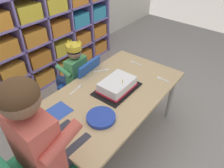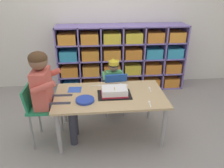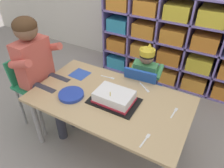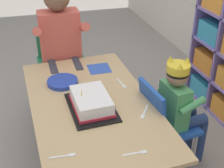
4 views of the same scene
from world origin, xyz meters
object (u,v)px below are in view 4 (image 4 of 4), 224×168
birthday_cake_on_tray (91,102)px  fork_beside_plate_stack (64,156)px  child_with_crown (180,102)px  fork_scattered_mid_table (122,84)px  activity_table (92,110)px  fork_by_napkin (137,153)px  classroom_chair_adult_side (61,61)px  paper_plate_stack (63,82)px  classroom_chair_blue (163,122)px  fork_at_table_front_edge (144,112)px  adult_helper_seated (61,41)px  fork_near_cake_tray (55,68)px

birthday_cake_on_tray → fork_beside_plate_stack: 0.42m
child_with_crown → fork_beside_plate_stack: bearing=106.6°
fork_scattered_mid_table → activity_table: bearing=115.7°
fork_by_napkin → birthday_cake_on_tray: bearing=-72.0°
activity_table → fork_by_napkin: bearing=10.8°
classroom_chair_adult_side → fork_scattered_mid_table: size_ratio=5.33×
classroom_chair_adult_side → paper_plate_stack: (0.50, -0.08, 0.09)m
fork_by_napkin → fork_scattered_mid_table: same height
classroom_chair_blue → fork_at_table_front_edge: (0.09, -0.18, 0.18)m
fork_by_napkin → fork_scattered_mid_table: (-0.64, 0.15, 0.00)m
classroom_chair_blue → classroom_chair_adult_side: 1.01m
classroom_chair_adult_side → fork_at_table_front_edge: (0.97, 0.31, 0.08)m
adult_helper_seated → birthday_cake_on_tray: adult_helper_seated is taller
fork_beside_plate_stack → birthday_cake_on_tray: bearing=-117.1°
paper_plate_stack → classroom_chair_blue: bearing=55.9°
classroom_chair_adult_side → fork_at_table_front_edge: bearing=-70.4°
child_with_crown → adult_helper_seated: 0.99m
child_with_crown → fork_beside_plate_stack: (0.31, -0.79, 0.05)m
fork_by_napkin → fork_beside_plate_stack: same height
fork_scattered_mid_table → classroom_chair_blue: bearing=-148.9°
paper_plate_stack → fork_at_table_front_edge: bearing=39.2°
classroom_chair_adult_side → paper_plate_stack: size_ratio=3.51×
adult_helper_seated → fork_scattered_mid_table: (0.51, 0.30, -0.14)m
adult_helper_seated → fork_at_table_front_edge: adult_helper_seated is taller
fork_near_cake_tray → birthday_cake_on_tray: bearing=-161.3°
fork_beside_plate_stack → fork_scattered_mid_table: size_ratio=0.96×
paper_plate_stack → fork_by_napkin: paper_plate_stack is taller
birthday_cake_on_tray → fork_beside_plate_stack: birthday_cake_on_tray is taller
activity_table → fork_by_napkin: (0.49, 0.09, 0.05)m
fork_at_table_front_edge → adult_helper_seated: bearing=57.0°
adult_helper_seated → activity_table: bearing=-83.7°
fork_near_cake_tray → classroom_chair_adult_side: bearing=-12.0°
child_with_crown → paper_plate_stack: bearing=56.2°
activity_table → child_with_crown: 0.56m
fork_beside_plate_stack → fork_near_cake_tray: size_ratio=0.98×
paper_plate_stack → fork_by_napkin: size_ratio=1.64×
birthday_cake_on_tray → fork_scattered_mid_table: bearing=127.8°
paper_plate_stack → adult_helper_seated: bearing=169.4°
classroom_chair_blue → fork_by_napkin: (0.39, -0.35, 0.18)m
classroom_chair_blue → classroom_chair_adult_side: bearing=24.2°
activity_table → fork_beside_plate_stack: 0.47m
child_with_crown → paper_plate_stack: (-0.37, -0.67, 0.06)m
birthday_cake_on_tray → fork_near_cake_tray: birthday_cake_on_tray is taller
birthday_cake_on_tray → fork_by_napkin: (0.44, 0.11, -0.04)m
adult_helper_seated → fork_near_cake_tray: (0.15, -0.08, -0.14)m
birthday_cake_on_tray → fork_near_cake_tray: 0.58m
child_with_crown → adult_helper_seated: adult_helper_seated is taller
classroom_chair_adult_side → fork_beside_plate_stack: classroom_chair_adult_side is taller
birthday_cake_on_tray → fork_scattered_mid_table: (-0.20, 0.26, -0.04)m
paper_plate_stack → fork_near_cake_tray: bearing=-177.0°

